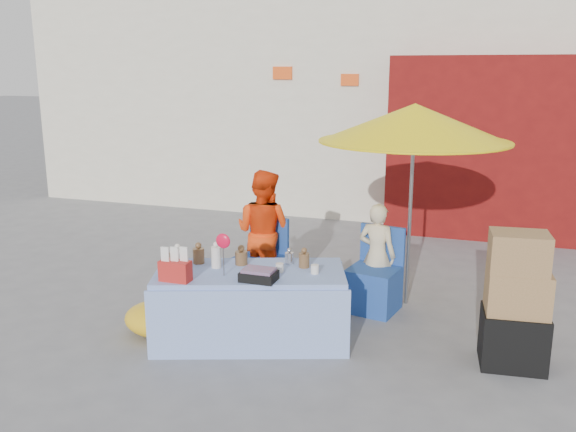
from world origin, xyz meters
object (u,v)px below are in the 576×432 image
(vendor_beige, at_px, (377,255))
(market_table, at_px, (250,304))
(chair_right, at_px, (374,286))
(chair_left, at_px, (260,273))
(umbrella, at_px, (414,124))
(box_stack, at_px, (516,305))
(vendor_orange, at_px, (264,232))

(vendor_beige, bearing_deg, market_table, 63.29)
(chair_right, distance_m, vendor_beige, 0.32)
(market_table, xyz_separation_m, chair_left, (-0.31, 1.06, -0.09))
(umbrella, bearing_deg, market_table, -132.54)
(chair_left, xyz_separation_m, umbrella, (1.55, 0.28, 1.64))
(umbrella, bearing_deg, chair_right, -136.22)
(market_table, relative_size, chair_left, 2.23)
(chair_left, xyz_separation_m, box_stack, (2.57, -0.83, 0.28))
(umbrella, distance_m, box_stack, 2.03)
(vendor_beige, xyz_separation_m, box_stack, (1.33, -0.96, -0.02))
(chair_right, height_order, vendor_orange, vendor_orange)
(chair_left, height_order, chair_right, same)
(market_table, relative_size, umbrella, 0.91)
(vendor_orange, distance_m, umbrella, 1.97)
(chair_right, height_order, umbrella, umbrella)
(chair_right, xyz_separation_m, box_stack, (1.32, -0.83, 0.28))
(market_table, distance_m, chair_left, 1.11)
(umbrella, xyz_separation_m, box_stack, (1.03, -1.11, -1.36))
(chair_left, relative_size, vendor_orange, 0.62)
(chair_left, bearing_deg, box_stack, -6.47)
(market_table, bearing_deg, chair_right, 29.43)
(market_table, xyz_separation_m, vendor_orange, (-0.32, 1.20, 0.35))
(umbrella, height_order, box_stack, umbrella)
(chair_left, xyz_separation_m, vendor_beige, (1.25, 0.13, 0.29))
(market_table, height_order, vendor_orange, vendor_orange)
(chair_left, bearing_deg, vendor_orange, 102.62)
(vendor_orange, relative_size, umbrella, 0.66)
(chair_left, relative_size, vendor_beige, 0.78)
(chair_left, xyz_separation_m, chair_right, (1.25, 0.00, 0.00))
(umbrella, bearing_deg, vendor_orange, -174.47)
(chair_left, distance_m, chair_right, 1.25)
(chair_right, bearing_deg, chair_left, -168.70)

